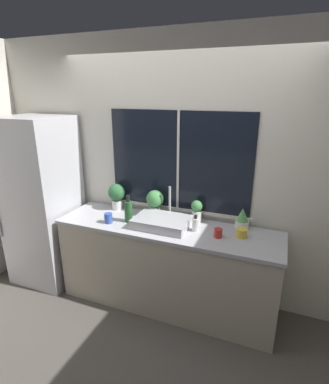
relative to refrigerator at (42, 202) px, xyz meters
name	(u,v)px	position (x,y,z in m)	size (l,w,h in m)	color
ground_plane	(156,320)	(1.50, -0.25, -0.95)	(14.00, 14.00, 0.00)	#4C4742
wall_back	(179,172)	(1.50, 0.39, 0.40)	(8.00, 0.09, 2.70)	silver
wall_left	(66,146)	(-0.63, 1.25, 0.40)	(0.06, 7.00, 2.70)	silver
counter	(166,266)	(1.50, 0.04, -0.50)	(2.20, 0.60, 0.89)	#B2A893
refrigerator	(42,202)	(0.00, 0.00, 0.00)	(0.70, 0.67, 1.90)	#B7B7BC
sink	(162,222)	(1.46, 0.02, -0.01)	(0.53, 0.42, 0.34)	#ADADB2
potted_plant_far_left	(117,194)	(0.83, 0.25, 0.12)	(0.19, 0.19, 0.29)	white
potted_plant_center_left	(155,201)	(1.29, 0.25, 0.11)	(0.18, 0.18, 0.28)	white
potted_plant_center_right	(197,211)	(1.74, 0.25, 0.06)	(0.11, 0.11, 0.23)	white
potted_plant_far_right	(242,219)	(2.19, 0.25, 0.04)	(0.13, 0.13, 0.21)	white
soap_bottle	(195,224)	(1.79, 0.05, 0.01)	(0.06, 0.06, 0.16)	white
bottle_tall	(128,211)	(1.10, 0.00, 0.06)	(0.08, 0.08, 0.28)	#235128
mug_blue	(108,218)	(0.93, -0.10, -0.01)	(0.08, 0.08, 0.10)	#3351AD
mug_yellow	(242,233)	(2.21, 0.08, -0.02)	(0.10, 0.10, 0.08)	gold
mug_red	(218,233)	(2.01, 0.00, -0.01)	(0.07, 0.07, 0.08)	#B72D28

